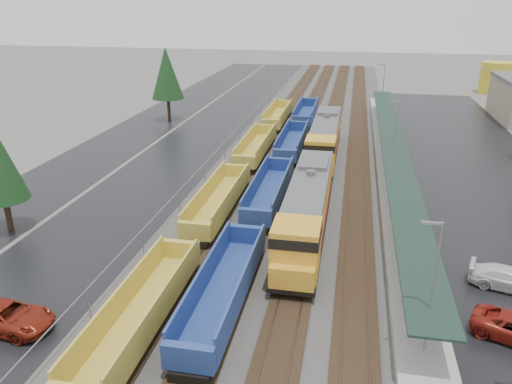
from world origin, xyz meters
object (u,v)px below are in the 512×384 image
at_px(well_string_blue, 251,231).
at_px(parked_car_west_c, 6,317).
at_px(locomotive_lead, 307,210).
at_px(locomotive_trail, 325,139).
at_px(well_string_yellow, 188,245).
at_px(parked_car_east_c, 510,279).
at_px(storage_tank, 496,78).

bearing_deg(well_string_blue, parked_car_west_c, -132.22).
relative_size(locomotive_lead, parked_car_west_c, 3.64).
distance_m(locomotive_trail, well_string_blue, 23.31).
distance_m(locomotive_trail, well_string_yellow, 27.28).
relative_size(locomotive_trail, parked_car_east_c, 4.08).
relative_size(parked_car_west_c, parked_car_east_c, 1.12).
bearing_deg(locomotive_lead, well_string_blue, -154.26).
bearing_deg(locomotive_trail, locomotive_lead, -90.00).
distance_m(locomotive_lead, well_string_yellow, 9.55).
distance_m(locomotive_lead, parked_car_east_c, 14.70).
bearing_deg(parked_car_east_c, well_string_blue, 96.90).
bearing_deg(locomotive_trail, well_string_yellow, -107.07).
xyz_separation_m(locomotive_trail, well_string_blue, (-4.00, -22.93, -1.25)).
bearing_deg(well_string_blue, parked_car_east_c, -9.34).
distance_m(locomotive_lead, storage_tank, 77.38).
relative_size(well_string_yellow, parked_car_east_c, 20.14).
relative_size(locomotive_trail, parked_car_west_c, 3.64).
relative_size(locomotive_lead, storage_tank, 3.37).
xyz_separation_m(well_string_yellow, parked_car_west_c, (-7.71, -9.77, -0.39)).
height_order(locomotive_trail, well_string_blue, locomotive_trail).
xyz_separation_m(parked_car_west_c, parked_car_east_c, (29.48, 9.98, -0.05)).
height_order(storage_tank, parked_car_east_c, storage_tank).
distance_m(parked_car_west_c, parked_car_east_c, 31.12).
distance_m(well_string_blue, storage_tank, 80.79).
bearing_deg(parked_car_west_c, locomotive_trail, -18.78).
xyz_separation_m(locomotive_lead, parked_car_east_c, (13.77, -4.85, -1.72)).
bearing_deg(well_string_yellow, locomotive_lead, 32.29).
distance_m(storage_tank, parked_car_east_c, 77.87).
distance_m(well_string_yellow, parked_car_east_c, 21.78).
bearing_deg(parked_car_west_c, parked_car_east_c, -66.41).
bearing_deg(parked_car_east_c, storage_tank, 4.03).
bearing_deg(locomotive_lead, well_string_yellow, -147.71).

